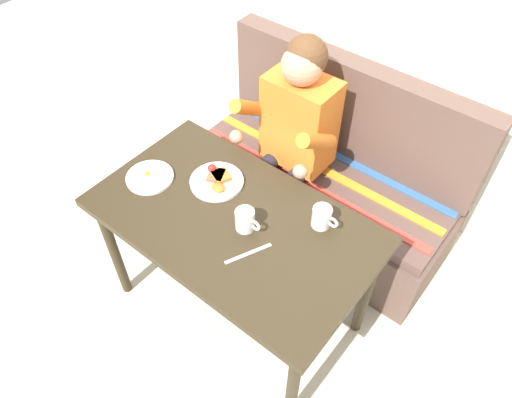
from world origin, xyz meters
TOP-DOWN VIEW (x-y plane):
  - ground_plane at (0.00, 0.00)m, footprint 8.00×8.00m
  - table at (0.00, 0.00)m, footprint 1.20×0.70m
  - couch at (0.00, 0.76)m, footprint 1.44×0.56m
  - person at (-0.13, 0.59)m, footprint 0.45×0.61m
  - plate_breakfast at (-0.19, 0.11)m, footprint 0.24×0.24m
  - plate_eggs at (-0.44, -0.06)m, footprint 0.21×0.21m
  - coffee_mug at (0.30, 0.20)m, footprint 0.12×0.08m
  - coffee_mug_second at (0.07, -0.01)m, footprint 0.12×0.08m
  - knife at (0.16, -0.10)m, footprint 0.10×0.19m

SIDE VIEW (x-z plane):
  - ground_plane at x=0.00m, z-range 0.00..0.00m
  - couch at x=0.00m, z-range -0.17..0.83m
  - table at x=0.00m, z-range 0.28..1.01m
  - knife at x=0.16m, z-range 0.73..0.73m
  - plate_eggs at x=-0.44m, z-range 0.72..0.76m
  - person at x=-0.13m, z-range 0.13..1.35m
  - plate_breakfast at x=-0.19m, z-range 0.72..0.77m
  - coffee_mug at x=0.30m, z-range 0.73..0.83m
  - coffee_mug_second at x=0.07m, z-range 0.73..0.83m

